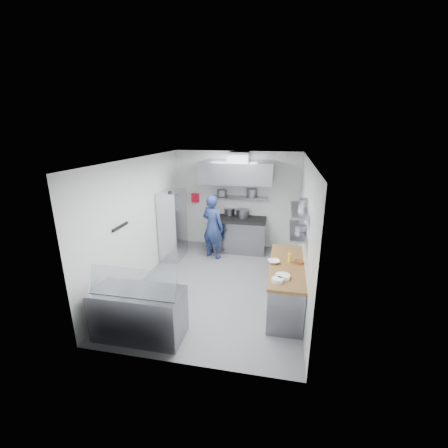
% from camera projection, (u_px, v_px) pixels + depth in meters
% --- Properties ---
extents(floor, '(5.00, 5.00, 0.00)m').
position_uv_depth(floor, '(219.00, 284.00, 6.84)').
color(floor, '#59595C').
rests_on(floor, ground).
extents(ceiling, '(5.00, 5.00, 0.00)m').
position_uv_depth(ceiling, '(218.00, 159.00, 5.99)').
color(ceiling, silver).
rests_on(ceiling, wall_back).
extents(wall_back, '(3.60, 2.80, 0.02)m').
position_uv_depth(wall_back, '(237.00, 200.00, 8.75)').
color(wall_back, white).
rests_on(wall_back, floor).
extents(wall_front, '(3.60, 2.80, 0.02)m').
position_uv_depth(wall_front, '(179.00, 281.00, 4.08)').
color(wall_front, white).
rests_on(wall_front, floor).
extents(wall_left, '(2.80, 5.00, 0.02)m').
position_uv_depth(wall_left, '(141.00, 221.00, 6.76)').
color(wall_left, white).
rests_on(wall_left, floor).
extents(wall_right, '(2.80, 5.00, 0.02)m').
position_uv_depth(wall_right, '(305.00, 231.00, 6.08)').
color(wall_right, white).
rests_on(wall_right, floor).
extents(gas_range, '(1.60, 0.80, 0.90)m').
position_uv_depth(gas_range, '(238.00, 235.00, 8.65)').
color(gas_range, gray).
rests_on(gas_range, floor).
extents(cooktop, '(1.57, 0.78, 0.06)m').
position_uv_depth(cooktop, '(238.00, 219.00, 8.50)').
color(cooktop, black).
rests_on(cooktop, gas_range).
extents(stock_pot_left, '(0.31, 0.31, 0.20)m').
position_uv_depth(stock_pot_left, '(229.00, 211.00, 8.83)').
color(stock_pot_left, slate).
rests_on(stock_pot_left, cooktop).
extents(stock_pot_mid, '(0.37, 0.37, 0.24)m').
position_uv_depth(stock_pot_mid, '(242.00, 213.00, 8.57)').
color(stock_pot_mid, slate).
rests_on(stock_pot_mid, cooktop).
extents(over_range_shelf, '(1.60, 0.30, 0.04)m').
position_uv_depth(over_range_shelf, '(240.00, 197.00, 8.55)').
color(over_range_shelf, gray).
rests_on(over_range_shelf, wall_back).
extents(shelf_pot_a, '(0.28, 0.28, 0.18)m').
position_uv_depth(shelf_pot_a, '(222.00, 193.00, 8.60)').
color(shelf_pot_a, slate).
rests_on(shelf_pot_a, over_range_shelf).
extents(shelf_pot_b, '(0.31, 0.31, 0.22)m').
position_uv_depth(shelf_pot_b, '(252.00, 193.00, 8.53)').
color(shelf_pot_b, slate).
rests_on(shelf_pot_b, over_range_shelf).
extents(extractor_hood, '(1.90, 1.15, 0.55)m').
position_uv_depth(extractor_hood, '(238.00, 172.00, 7.92)').
color(extractor_hood, gray).
rests_on(extractor_hood, wall_back).
extents(hood_duct, '(0.55, 0.55, 0.24)m').
position_uv_depth(hood_duct, '(239.00, 156.00, 8.02)').
color(hood_duct, slate).
rests_on(hood_duct, extractor_hood).
extents(red_firebox, '(0.22, 0.10, 0.26)m').
position_uv_depth(red_firebox, '(195.00, 198.00, 8.93)').
color(red_firebox, red).
rests_on(red_firebox, wall_back).
extents(chef, '(0.75, 0.63, 1.75)m').
position_uv_depth(chef, '(213.00, 227.00, 8.03)').
color(chef, navy).
rests_on(chef, floor).
extents(wire_rack, '(0.50, 0.90, 1.85)m').
position_uv_depth(wire_rack, '(173.00, 225.00, 8.02)').
color(wire_rack, silver).
rests_on(wire_rack, floor).
extents(rack_bin_a, '(0.16, 0.21, 0.19)m').
position_uv_depth(rack_bin_a, '(169.00, 233.00, 7.76)').
color(rack_bin_a, white).
rests_on(rack_bin_a, wire_rack).
extents(rack_bin_b, '(0.14, 0.18, 0.16)m').
position_uv_depth(rack_bin_b, '(175.00, 210.00, 8.08)').
color(rack_bin_b, yellow).
rests_on(rack_bin_b, wire_rack).
extents(rack_jar, '(0.11, 0.11, 0.18)m').
position_uv_depth(rack_jar, '(170.00, 195.00, 7.55)').
color(rack_jar, black).
rests_on(rack_jar, wire_rack).
extents(knife_strip, '(0.04, 0.55, 0.05)m').
position_uv_depth(knife_strip, '(120.00, 227.00, 5.87)').
color(knife_strip, black).
rests_on(knife_strip, wall_left).
extents(prep_counter_base, '(0.62, 2.00, 0.84)m').
position_uv_depth(prep_counter_base, '(286.00, 287.00, 5.87)').
color(prep_counter_base, gray).
rests_on(prep_counter_base, floor).
extents(prep_counter_top, '(0.65, 2.04, 0.06)m').
position_uv_depth(prep_counter_top, '(287.00, 266.00, 5.74)').
color(prep_counter_top, brown).
rests_on(prep_counter_top, prep_counter_base).
extents(plate_stack_a, '(0.25, 0.25, 0.06)m').
position_uv_depth(plate_stack_a, '(283.00, 276.00, 5.21)').
color(plate_stack_a, white).
rests_on(plate_stack_a, prep_counter_top).
extents(plate_stack_b, '(0.20, 0.20, 0.06)m').
position_uv_depth(plate_stack_b, '(278.00, 280.00, 5.08)').
color(plate_stack_b, white).
rests_on(plate_stack_b, prep_counter_top).
extents(copper_pan, '(0.15, 0.15, 0.06)m').
position_uv_depth(copper_pan, '(299.00, 262.00, 5.77)').
color(copper_pan, '#C97538').
rests_on(copper_pan, prep_counter_top).
extents(squeeze_bottle, '(0.06, 0.06, 0.18)m').
position_uv_depth(squeeze_bottle, '(289.00, 258.00, 5.81)').
color(squeeze_bottle, yellow).
rests_on(squeeze_bottle, prep_counter_top).
extents(mixing_bowl, '(0.27, 0.27, 0.06)m').
position_uv_depth(mixing_bowl, '(274.00, 261.00, 5.80)').
color(mixing_bowl, white).
rests_on(mixing_bowl, prep_counter_top).
extents(wall_shelf_lower, '(0.30, 1.30, 0.04)m').
position_uv_depth(wall_shelf_lower, '(298.00, 231.00, 5.80)').
color(wall_shelf_lower, gray).
rests_on(wall_shelf_lower, wall_right).
extents(wall_shelf_upper, '(0.30, 1.30, 0.04)m').
position_uv_depth(wall_shelf_upper, '(299.00, 210.00, 5.67)').
color(wall_shelf_upper, gray).
rests_on(wall_shelf_upper, wall_right).
extents(shelf_pot_c, '(0.23, 0.23, 0.10)m').
position_uv_depth(shelf_pot_c, '(301.00, 228.00, 5.74)').
color(shelf_pot_c, slate).
rests_on(shelf_pot_c, wall_shelf_lower).
extents(shelf_pot_d, '(0.28, 0.28, 0.14)m').
position_uv_depth(shelf_pot_d, '(306.00, 203.00, 5.79)').
color(shelf_pot_d, slate).
rests_on(shelf_pot_d, wall_shelf_upper).
extents(display_case, '(1.50, 0.70, 0.85)m').
position_uv_depth(display_case, '(139.00, 313.00, 5.02)').
color(display_case, gray).
rests_on(display_case, floor).
extents(display_glass, '(1.47, 0.19, 0.42)m').
position_uv_depth(display_glass, '(132.00, 282.00, 4.71)').
color(display_glass, silver).
rests_on(display_glass, display_case).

